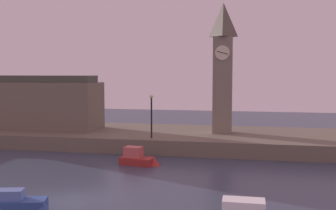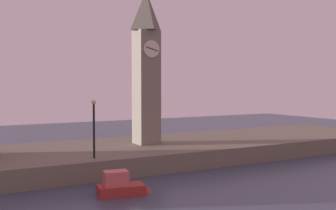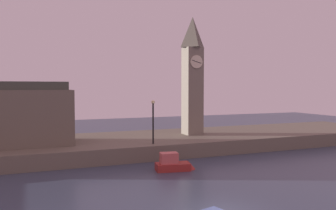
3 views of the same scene
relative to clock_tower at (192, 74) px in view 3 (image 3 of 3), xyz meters
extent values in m
cube|color=#6B6051|center=(-8.13, -0.20, -7.95)|extent=(70.00, 12.00, 1.50)
cube|color=slate|center=(0.00, 0.01, -2.06)|extent=(1.99, 1.99, 10.27)
cylinder|color=beige|center=(0.00, -1.05, 1.34)|extent=(1.51, 0.12, 1.51)
cube|color=black|center=(0.00, -1.12, 1.34)|extent=(1.18, 0.04, 0.39)
pyramid|color=#554E43|center=(0.00, 0.01, 4.86)|extent=(2.19, 2.19, 3.58)
cylinder|color=black|center=(-6.68, -4.85, -5.21)|extent=(0.16, 0.16, 3.96)
sphere|color=#F2E099|center=(-6.68, -4.85, -3.05)|extent=(0.36, 0.36, 0.36)
cube|color=maroon|center=(-6.74, -9.99, -8.38)|extent=(3.10, 1.91, 0.64)
cube|color=#CC5651|center=(-7.09, -9.99, -7.60)|extent=(1.63, 1.24, 0.92)
cone|color=maroon|center=(-5.29, -9.99, -8.35)|extent=(1.49, 1.49, 0.72)
camera|label=1|loc=(2.47, -43.14, -0.64)|focal=42.78mm
camera|label=2|loc=(-16.66, -33.58, -1.78)|focal=44.09mm
camera|label=3|loc=(-18.00, -36.73, -1.59)|focal=36.76mm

